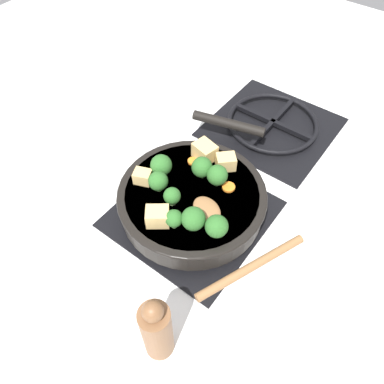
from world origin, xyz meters
name	(u,v)px	position (x,y,z in m)	size (l,w,h in m)	color
ground_plane	(192,214)	(0.00, 0.00, 0.00)	(2.40, 2.40, 0.00)	white
front_burner_grate	(192,211)	(0.00, 0.00, 0.01)	(0.31, 0.31, 0.03)	black
rear_burner_grate	(272,124)	(0.00, 0.36, 0.01)	(0.31, 0.31, 0.03)	black
skillet_pan	(192,198)	(0.00, 0.00, 0.06)	(0.31, 0.43, 0.05)	black
wooden_spoon	(230,240)	(0.13, -0.05, 0.09)	(0.23, 0.22, 0.02)	olive
tofu_cube_center_large	(205,151)	(-0.04, 0.10, 0.10)	(0.05, 0.04, 0.04)	#DBB770
tofu_cube_near_handle	(226,162)	(0.02, 0.10, 0.10)	(0.04, 0.03, 0.03)	#DBB770
tofu_cube_east_chunk	(158,216)	(-0.01, -0.10, 0.10)	(0.04, 0.04, 0.04)	#DBB770
tofu_cube_west_chunk	(143,177)	(-0.10, -0.04, 0.09)	(0.04, 0.03, 0.03)	#DBB770
broccoli_floret_near_spoon	(174,219)	(0.02, -0.09, 0.10)	(0.03, 0.03, 0.04)	#709956
broccoli_floret_center_top	(202,167)	(-0.01, 0.05, 0.11)	(0.04, 0.04, 0.05)	#709956
broccoli_floret_east_rim	(217,175)	(0.03, 0.05, 0.11)	(0.04, 0.04, 0.05)	#709956
broccoli_floret_west_rim	(158,181)	(-0.06, -0.04, 0.11)	(0.04, 0.04, 0.05)	#709956
broccoli_floret_north_edge	(193,219)	(0.05, -0.07, 0.11)	(0.05, 0.05, 0.05)	#709956
broccoli_floret_south_cluster	(161,166)	(-0.08, 0.00, 0.11)	(0.05, 0.05, 0.05)	#709956
broccoli_floret_mid_floret	(172,196)	(-0.01, -0.05, 0.10)	(0.03, 0.03, 0.04)	#709956
broccoli_floret_small_inner	(217,226)	(0.10, -0.06, 0.11)	(0.04, 0.04, 0.05)	#709956
carrot_slice_orange_thin	(193,161)	(-0.05, 0.07, 0.08)	(0.02, 0.02, 0.01)	orange
carrot_slice_near_center	(229,187)	(0.05, 0.05, 0.08)	(0.03, 0.03, 0.01)	orange
pepper_mill	(157,330)	(0.12, -0.26, 0.08)	(0.05, 0.05, 0.18)	brown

